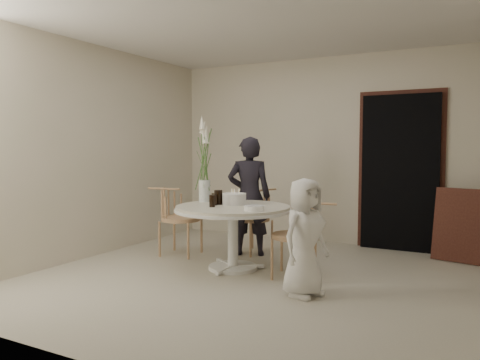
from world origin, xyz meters
The scene contains 18 objects.
ground centered at (0.00, 0.00, 0.00)m, with size 4.50×4.50×0.00m, color #BBB69F.
room_shell centered at (0.00, 0.00, 1.62)m, with size 4.50×4.50×4.50m.
doorway centered at (1.15, 2.19, 1.05)m, with size 1.00×0.10×2.10m, color black.
door_trim centered at (1.15, 2.23, 1.11)m, with size 1.12×0.03×2.22m, color #54291C.
table centered at (-0.35, 0.25, 0.62)m, with size 1.33×1.33×0.73m.
picture_frame centered at (1.95, 1.85, 0.45)m, with size 0.68×0.05×0.90m, color #54291C.
chair_far centered at (-0.50, 1.21, 0.54)m, with size 0.58×0.60×0.84m.
chair_right centered at (0.51, 0.28, 0.54)m, with size 0.53×0.50×0.83m.
chair_left centered at (-1.41, 0.54, 0.57)m, with size 0.57×0.53×0.88m.
girl centered at (-0.51, 0.98, 0.77)m, with size 0.56×0.37×1.53m, color black.
boy centered at (0.71, -0.28, 0.55)m, with size 0.54×0.35×1.11m, color white.
birthday_cake centered at (-0.39, 0.35, 0.80)m, with size 0.28×0.28×0.18m.
cola_tumbler_a centered at (-0.50, 0.05, 0.80)m, with size 0.06×0.06×0.14m, color black.
cola_tumbler_b centered at (-0.56, 0.20, 0.80)m, with size 0.07×0.07×0.14m, color black.
cola_tumbler_c centered at (-0.62, 0.36, 0.81)m, with size 0.07×0.07×0.16m, color black.
cola_tumbler_d centered at (-0.56, 0.29, 0.81)m, with size 0.08×0.08×0.17m, color black.
plate_stack centered at (0.04, 0.00, 0.76)m, with size 0.21×0.21×0.05m, color white.
flower_vase centered at (-0.86, 0.45, 1.17)m, with size 0.14×0.14×1.05m.
Camera 1 is at (2.21, -4.37, 1.39)m, focal length 35.00 mm.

